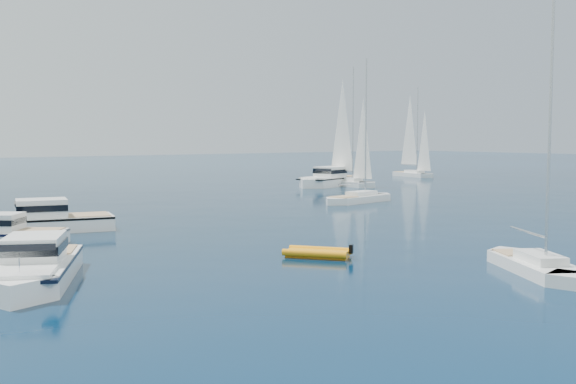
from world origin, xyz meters
The scene contains 8 objects.
motor_cruiser_left centered at (-20.51, 15.41, 0.00)m, with size 3.09×10.09×2.65m, color white, non-canonical shape.
motor_cruiser_centre centered at (-15.52, 31.68, 0.00)m, with size 3.25×10.63×2.79m, color white, non-canonical shape.
motor_cruiser_distant centered at (27.02, 52.45, 0.00)m, with size 3.71×12.13×3.18m, color white, non-canonical shape.
sailboat_fore centered at (-0.96, 3.91, 0.00)m, with size 2.26×8.71×12.80m, color silver, non-canonical shape.
sailboat_centre centered at (15.56, 34.21, 0.00)m, with size 2.54×9.76×14.34m, color white, non-canonical shape.
sailboat_sails_r centered at (29.02, 51.27, 0.00)m, with size 2.76×10.62×15.61m, color white, non-canonical shape.
sailboat_sails_far centered at (50.77, 60.31, 0.00)m, with size 2.57×9.87×14.50m, color white, non-canonical shape.
tender_yellow centered at (-6.62, 13.16, 0.00)m, with size 1.98×3.60×0.95m, color orange, non-canonical shape.
Camera 1 is at (-28.99, -14.50, 6.34)m, focal length 42.62 mm.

